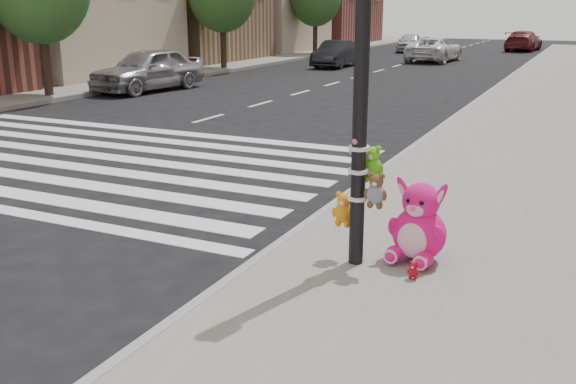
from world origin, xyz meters
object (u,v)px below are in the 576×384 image
Objects in this scene: pink_bunny at (419,227)px; car_silver_far at (148,69)px; signal_pole at (362,117)px; car_dark_far at (337,54)px; red_teddy at (413,270)px; car_white_near at (435,49)px.

car_silver_far is (-12.81, 11.98, 0.24)m from pink_bunny.
signal_pole reaches higher than car_dark_far.
car_white_near reaches higher than red_teddy.
car_silver_far is (-12.22, 12.33, -1.01)m from signal_pole.
car_silver_far is at bearing 144.53° from pink_bunny.
car_silver_far reaches higher than pink_bunny.
car_white_near is (3.65, 5.42, 0.00)m from car_dark_far.
red_teddy is at bearing -71.82° from pink_bunny.
red_teddy is 0.05× the size of car_dark_far.
car_dark_far is (-9.67, 24.25, -1.12)m from signal_pole.
signal_pole reaches higher than car_white_near.
pink_bunny is (0.59, 0.35, -1.25)m from signal_pole.
car_silver_far is at bearing 142.92° from red_teddy.
red_teddy is at bearing -15.66° from signal_pole.
signal_pole reaches higher than car_silver_far.
car_silver_far is 18.41m from car_white_near.
signal_pole is at bearing 171.39° from red_teddy.
car_dark_far is at bearing 120.85° from pink_bunny.
pink_bunny is 0.21× the size of car_silver_far.
car_silver_far reaches higher than red_teddy.
pink_bunny is 30.06m from car_white_near.
signal_pole is 0.89× the size of car_silver_far.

